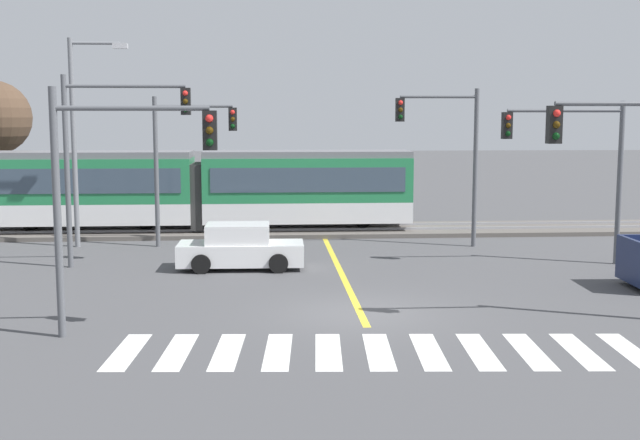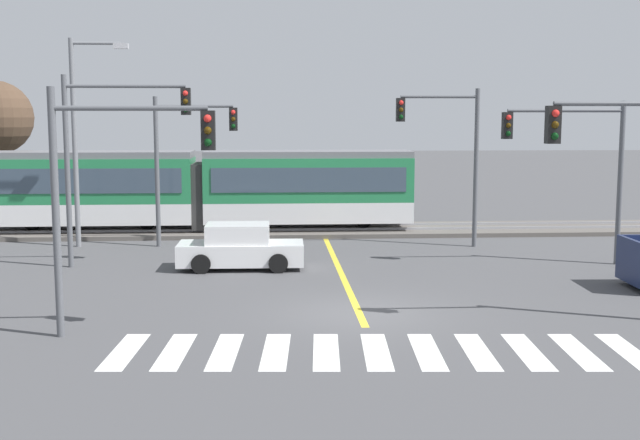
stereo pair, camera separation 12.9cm
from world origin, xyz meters
name	(u,v)px [view 2 (the right image)]	position (x,y,z in m)	size (l,w,h in m)	color
ground_plane	(359,313)	(0.00, 0.00, 0.00)	(200.00, 200.00, 0.00)	#474749
track_bed	(323,230)	(0.00, 14.79, 0.09)	(120.00, 4.00, 0.18)	#56514C
rail_near	(324,229)	(0.00, 14.07, 0.23)	(120.00, 0.08, 0.10)	#939399
rail_far	(322,225)	(0.00, 15.51, 0.23)	(120.00, 0.08, 0.10)	#939399
light_rail_tram	(199,187)	(-5.40, 14.78, 2.05)	(18.50, 2.64, 3.43)	silver
crosswalk_stripe_0	(125,351)	(-5.49, -3.12, 0.00)	(0.56, 2.80, 0.01)	silver
crosswalk_stripe_1	(175,351)	(-4.39, -3.19, 0.00)	(0.56, 2.80, 0.01)	silver
crosswalk_stripe_2	(225,351)	(-3.29, -3.25, 0.00)	(0.56, 2.80, 0.01)	silver
crosswalk_stripe_3	(276,351)	(-2.20, -3.32, 0.00)	(0.56, 2.80, 0.01)	silver
crosswalk_stripe_4	(326,351)	(-1.10, -3.39, 0.00)	(0.56, 2.80, 0.01)	silver
crosswalk_stripe_5	(376,351)	(0.00, -3.46, 0.00)	(0.56, 2.80, 0.01)	silver
crosswalk_stripe_6	(427,351)	(1.10, -3.52, 0.00)	(0.56, 2.80, 0.01)	silver
crosswalk_stripe_7	(477,351)	(2.20, -3.59, 0.00)	(0.56, 2.80, 0.01)	silver
crosswalk_stripe_8	(527,351)	(3.29, -3.66, 0.00)	(0.56, 2.80, 0.01)	silver
crosswalk_stripe_9	(578,351)	(4.39, -3.72, 0.00)	(0.56, 2.80, 0.01)	silver
crosswalk_stripe_10	(628,351)	(5.49, -3.79, 0.00)	(0.56, 2.80, 0.01)	silver
lane_centre_line	(340,271)	(0.00, 5.67, 0.00)	(0.20, 14.24, 0.01)	gold
sedan_crossing	(240,248)	(-3.32, 6.43, 0.70)	(4.23, 1.97, 1.52)	silver
traffic_light_mid_right	(578,155)	(8.20, 6.42, 3.81)	(4.25, 0.38, 5.62)	#515459
traffic_light_far_left	(184,148)	(-5.63, 11.29, 3.88)	(3.25, 0.38, 5.87)	#515459
traffic_light_far_right	(450,143)	(4.67, 10.50, 4.09)	(3.25, 0.38, 6.17)	#515459
traffic_light_near_left	(111,174)	(-5.91, -1.80, 3.80)	(3.75, 0.38, 5.77)	#515459
traffic_light_mid_left	(108,140)	(-7.71, 7.04, 4.32)	(4.25, 0.38, 6.48)	#515459
street_lamp_west	(80,129)	(-9.65, 11.45, 4.62)	(2.27, 0.28, 8.08)	slate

